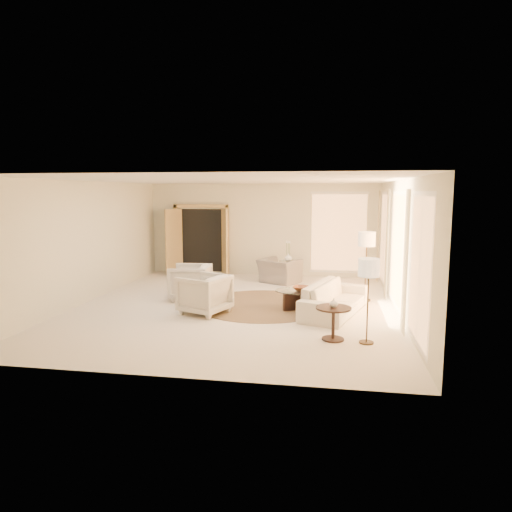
% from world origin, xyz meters
% --- Properties ---
extents(room, '(7.04, 8.04, 2.83)m').
position_xyz_m(room, '(0.00, 0.00, 1.40)').
color(room, '#EFE3D1').
rests_on(room, ground).
extents(windows_right, '(0.10, 6.40, 2.40)m').
position_xyz_m(windows_right, '(3.45, 0.10, 1.35)').
color(windows_right, '#FFB266').
rests_on(windows_right, room).
extents(window_back_corner, '(1.70, 0.10, 2.40)m').
position_xyz_m(window_back_corner, '(2.30, 3.95, 1.35)').
color(window_back_corner, '#FFB266').
rests_on(window_back_corner, room).
extents(curtains_right, '(0.06, 5.20, 2.60)m').
position_xyz_m(curtains_right, '(3.40, 1.00, 1.30)').
color(curtains_right, beige).
rests_on(curtains_right, room).
extents(french_doors, '(1.95, 0.66, 2.16)m').
position_xyz_m(french_doors, '(-1.90, 3.82, 1.07)').
color(french_doors, tan).
rests_on(french_doors, room).
extents(area_rug, '(3.61, 3.61, 0.01)m').
position_xyz_m(area_rug, '(0.58, 0.25, 0.01)').
color(area_rug, '#3F2D1B').
rests_on(area_rug, room).
extents(sofa, '(1.51, 2.39, 0.65)m').
position_xyz_m(sofa, '(2.19, -0.22, 0.33)').
color(sofa, beige).
rests_on(sofa, room).
extents(armchair_left, '(0.91, 0.97, 0.92)m').
position_xyz_m(armchair_left, '(-1.21, 0.50, 0.46)').
color(armchair_left, beige).
rests_on(armchair_left, room).
extents(armchair_right, '(1.11, 1.14, 0.91)m').
position_xyz_m(armchair_right, '(-0.53, -0.66, 0.46)').
color(armchair_right, beige).
rests_on(armchair_right, room).
extents(accent_chair, '(1.23, 1.08, 0.90)m').
position_xyz_m(accent_chair, '(0.66, 2.88, 0.45)').
color(accent_chair, gray).
rests_on(accent_chair, room).
extents(coffee_table, '(1.51, 1.51, 0.43)m').
position_xyz_m(coffee_table, '(1.47, -0.02, 0.27)').
color(coffee_table, black).
rests_on(coffee_table, room).
extents(end_table, '(0.62, 0.62, 0.58)m').
position_xyz_m(end_table, '(2.15, -1.99, 0.40)').
color(end_table, black).
rests_on(end_table, room).
extents(side_table, '(0.53, 0.53, 0.62)m').
position_xyz_m(side_table, '(0.90, 2.93, 0.37)').
color(side_table, '#302618').
rests_on(side_table, room).
extents(floor_lamp_near, '(0.40, 0.40, 1.63)m').
position_xyz_m(floor_lamp_near, '(2.90, 1.05, 1.39)').
color(floor_lamp_near, '#302618').
rests_on(floor_lamp_near, room).
extents(floor_lamp_far, '(0.35, 0.35, 1.45)m').
position_xyz_m(floor_lamp_far, '(2.71, -2.08, 1.24)').
color(floor_lamp_far, '#302618').
rests_on(floor_lamp_far, room).
extents(bowl, '(0.45, 0.45, 0.09)m').
position_xyz_m(bowl, '(1.47, -0.02, 0.47)').
color(bowl, brown).
rests_on(bowl, coffee_table).
extents(end_vase, '(0.17, 0.17, 0.16)m').
position_xyz_m(end_vase, '(2.15, -1.99, 0.66)').
color(end_vase, white).
rests_on(end_vase, end_table).
extents(side_vase, '(0.26, 0.26, 0.22)m').
position_xyz_m(side_vase, '(0.90, 2.93, 0.72)').
color(side_vase, white).
rests_on(side_vase, side_table).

